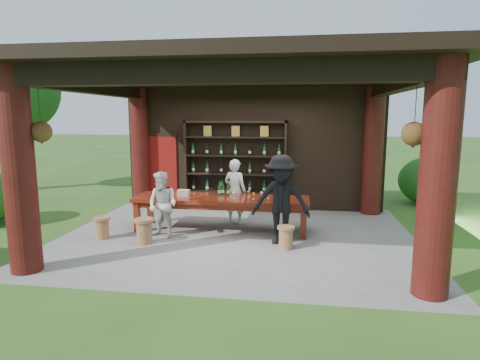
# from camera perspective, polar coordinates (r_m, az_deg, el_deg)

# --- Properties ---
(ground) EXTENTS (90.00, 90.00, 0.00)m
(ground) POSITION_cam_1_polar(r_m,az_deg,el_deg) (8.62, -0.39, -7.99)
(ground) COLOR #2D5119
(ground) RESTS_ON ground
(pavilion) EXTENTS (7.50, 6.00, 3.60)m
(pavilion) POSITION_cam_1_polar(r_m,az_deg,el_deg) (8.67, -0.06, 6.44)
(pavilion) COLOR slate
(pavilion) RESTS_ON ground
(wine_shelf) EXTENTS (2.74, 0.42, 2.41)m
(wine_shelf) POSITION_cam_1_polar(r_m,az_deg,el_deg) (10.81, -0.66, 2.05)
(wine_shelf) COLOR black
(wine_shelf) RESTS_ON ground
(tasting_table) EXTENTS (3.87, 1.00, 0.75)m
(tasting_table) POSITION_cam_1_polar(r_m,az_deg,el_deg) (8.92, -2.68, -3.17)
(tasting_table) COLOR #571E0C
(tasting_table) RESTS_ON ground
(stool_near_left) EXTENTS (0.39, 0.39, 0.51)m
(stool_near_left) POSITION_cam_1_polar(r_m,az_deg,el_deg) (8.31, -13.47, -6.96)
(stool_near_left) COLOR brown
(stool_near_left) RESTS_ON ground
(stool_near_right) EXTENTS (0.34, 0.34, 0.45)m
(stool_near_right) POSITION_cam_1_polar(r_m,az_deg,el_deg) (7.82, 6.54, -8.03)
(stool_near_right) COLOR brown
(stool_near_right) RESTS_ON ground
(stool_far_left) EXTENTS (0.35, 0.35, 0.46)m
(stool_far_left) POSITION_cam_1_polar(r_m,az_deg,el_deg) (8.87, -19.02, -6.36)
(stool_far_left) COLOR brown
(stool_far_left) RESTS_ON ground
(host) EXTENTS (0.65, 0.53, 1.54)m
(host) POSITION_cam_1_polar(r_m,az_deg,el_deg) (9.48, -0.70, -1.63)
(host) COLOR silver
(host) RESTS_ON ground
(guest_woman) EXTENTS (0.81, 0.72, 1.40)m
(guest_woman) POSITION_cam_1_polar(r_m,az_deg,el_deg) (8.52, -10.94, -3.50)
(guest_woman) COLOR beige
(guest_woman) RESTS_ON ground
(guest_man) EXTENTS (1.20, 0.74, 1.78)m
(guest_man) POSITION_cam_1_polar(r_m,az_deg,el_deg) (7.98, 5.84, -2.81)
(guest_man) COLOR black
(guest_man) RESTS_ON ground
(table_bottles) EXTENTS (0.28, 0.15, 0.31)m
(table_bottles) POSITION_cam_1_polar(r_m,az_deg,el_deg) (9.14, -2.37, -1.17)
(table_bottles) COLOR #194C1E
(table_bottles) RESTS_ON tasting_table
(table_glasses) EXTENTS (0.91, 0.31, 0.15)m
(table_glasses) POSITION_cam_1_polar(r_m,az_deg,el_deg) (8.80, 1.34, -2.09)
(table_glasses) COLOR silver
(table_glasses) RESTS_ON tasting_table
(napkin_basket) EXTENTS (0.26, 0.18, 0.14)m
(napkin_basket) POSITION_cam_1_polar(r_m,az_deg,el_deg) (9.11, -8.03, -1.83)
(napkin_basket) COLOR #BF6672
(napkin_basket) RESTS_ON tasting_table
(shrubs) EXTENTS (15.91, 8.10, 1.36)m
(shrubs) POSITION_cam_1_polar(r_m,az_deg,el_deg) (9.13, 21.62, -4.01)
(shrubs) COLOR #194C14
(shrubs) RESTS_ON ground
(trees) EXTENTS (21.34, 10.16, 4.80)m
(trees) POSITION_cam_1_polar(r_m,az_deg,el_deg) (9.90, 22.02, 13.28)
(trees) COLOR #3F2819
(trees) RESTS_ON ground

